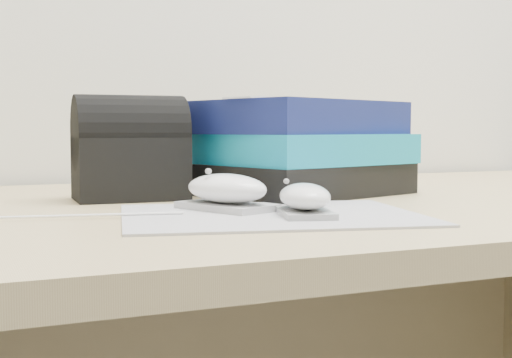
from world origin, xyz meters
name	(u,v)px	position (x,y,z in m)	size (l,w,h in m)	color
mousepad	(271,215)	(-0.06, 1.42, 0.73)	(0.32, 0.25, 0.00)	gray
mouse_rear	(226,192)	(-0.09, 1.48, 0.75)	(0.10, 0.13, 0.05)	#AFAFB1
mouse_front	(305,199)	(-0.04, 1.39, 0.75)	(0.08, 0.11, 0.04)	#9C9C9F
usb_cable	(80,216)	(-0.26, 1.48, 0.73)	(0.00, 0.00, 0.22)	white
book_stack	(301,148)	(0.09, 1.65, 0.80)	(0.33, 0.30, 0.14)	black
pouch	(130,149)	(-0.16, 1.67, 0.80)	(0.15, 0.11, 0.14)	black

